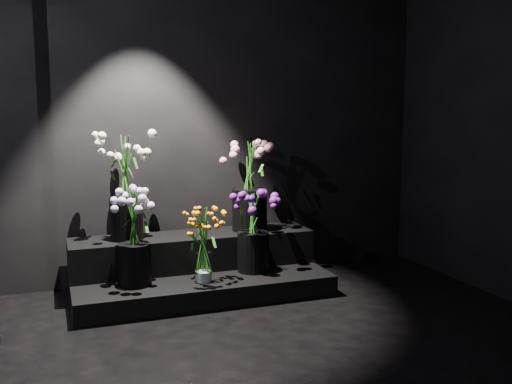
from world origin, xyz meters
TOP-DOWN VIEW (x-y plane):
  - floor at (0.00, 0.00)m, footprint 4.00×4.00m
  - wall_back at (0.00, 2.00)m, footprint 4.00×0.00m
  - display_riser at (-0.07, 1.63)m, footprint 1.88×0.83m
  - bouquet_orange_bells at (-0.10, 1.33)m, footprint 0.34×0.34m
  - bouquet_lilac at (-0.57, 1.42)m, footprint 0.34×0.34m
  - bouquet_purple at (0.33, 1.46)m, footprint 0.38×0.38m
  - bouquet_cream_roses at (-0.58, 1.74)m, footprint 0.41×0.41m
  - bouquet_pink_roses at (0.40, 1.73)m, footprint 0.46×0.46m

SIDE VIEW (x-z plane):
  - floor at x=0.00m, z-range 0.00..0.00m
  - display_riser at x=-0.07m, z-range -0.04..0.38m
  - bouquet_orange_bells at x=-0.10m, z-range 0.17..0.72m
  - bouquet_purple at x=0.33m, z-range 0.20..0.80m
  - bouquet_lilac at x=-0.57m, z-range 0.20..0.88m
  - bouquet_pink_roses at x=0.40m, z-range 0.46..1.16m
  - bouquet_cream_roses at x=-0.58m, z-range 0.47..1.24m
  - wall_back at x=0.00m, z-range -0.60..3.40m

